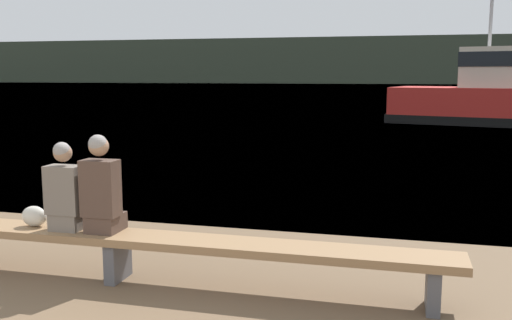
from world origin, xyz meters
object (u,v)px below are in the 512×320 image
Objects in this scene: person_right at (101,189)px; person_left at (66,192)px; shopping_bag at (34,216)px; tugboat_red at (485,100)px; bench_main at (117,241)px.

person_left is at bearing 179.66° from person_right.
person_right is at bearing -2.11° from shopping_bag.
tugboat_red reaches higher than shopping_bag.
person_left reaches higher than bench_main.
bench_main is at bearing 177.76° from tugboat_red.
shopping_bag is at bearing 175.28° from tugboat_red.
person_right reaches higher than shopping_bag.
shopping_bag is at bearing 178.31° from bench_main.
person_left is at bearing -3.86° from shopping_bag.
tugboat_red is (6.26, 20.96, 0.61)m from bench_main.
shopping_bag is (-0.99, 0.03, 0.20)m from bench_main.
person_right is (-0.16, -0.00, 0.54)m from bench_main.
person_left is 22.05m from tugboat_red.
person_right reaches higher than person_left.
shopping_bag is at bearing 177.89° from person_right.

